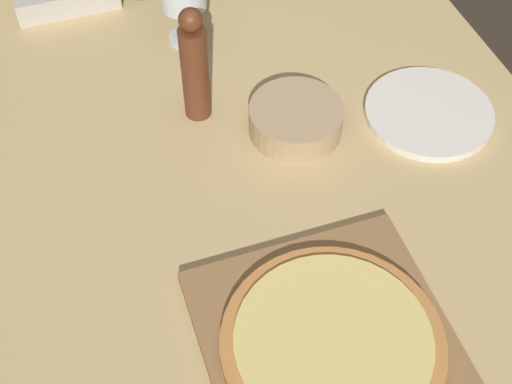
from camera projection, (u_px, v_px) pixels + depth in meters
ground_plane at (270, 376)px, 1.73m from camera, size 12.00×12.00×0.00m
dining_table at (276, 206)px, 1.20m from camera, size 0.96×1.55×0.76m
cutting_board at (331, 350)px, 0.93m from camera, size 0.32×0.35×0.02m
pizza at (333, 343)px, 0.91m from camera, size 0.29×0.29×0.02m
pepper_mill at (195, 67)px, 1.14m from camera, size 0.04×0.04×0.21m
small_bowl at (296, 119)px, 1.17m from camera, size 0.16×0.16×0.05m
dinner_plate at (429, 113)px, 1.21m from camera, size 0.22×0.22×0.01m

